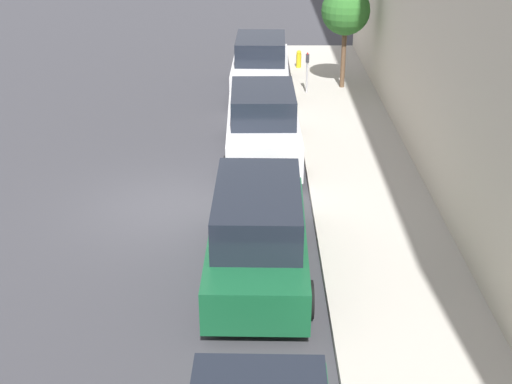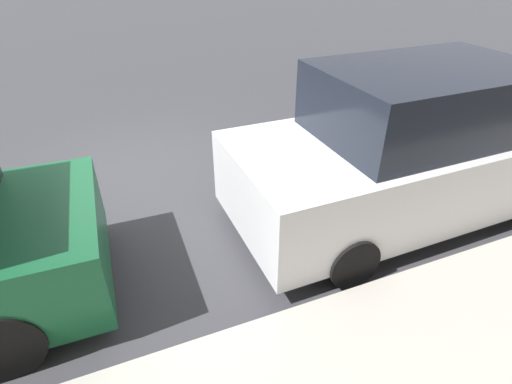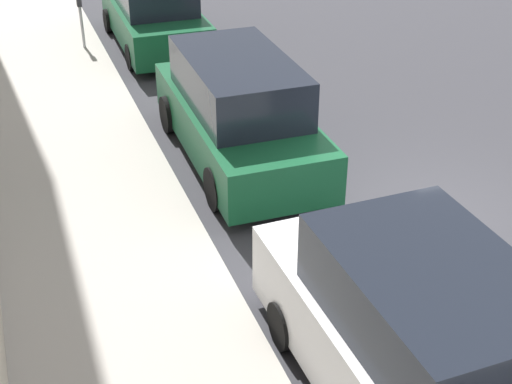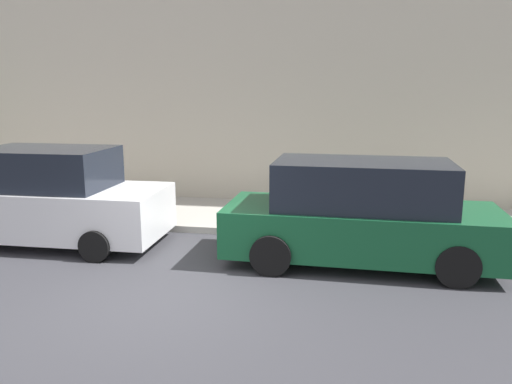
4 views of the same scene
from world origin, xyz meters
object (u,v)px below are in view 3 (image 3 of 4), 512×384
parked_minivan_nearest (153,10)px  parked_minivan_second (238,111)px  parked_suv_third (424,347)px  parking_meter_near (81,14)px

parked_minivan_nearest → parked_minivan_second: 6.63m
parked_minivan_second → parked_suv_third: parked_suv_third is taller
parked_minivan_nearest → parking_meter_near: size_ratio=3.65×
parked_minivan_nearest → parked_minivan_second: same height
parked_minivan_second → parked_suv_third: (0.16, 6.31, 0.01)m
parked_suv_third → parking_meter_near: size_ratio=3.57×
parked_minivan_nearest → parked_suv_third: size_ratio=1.02×
parked_minivan_second → parked_suv_third: size_ratio=1.02×
parked_minivan_second → parking_meter_near: size_ratio=3.65×
parked_suv_third → parking_meter_near: 13.09m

